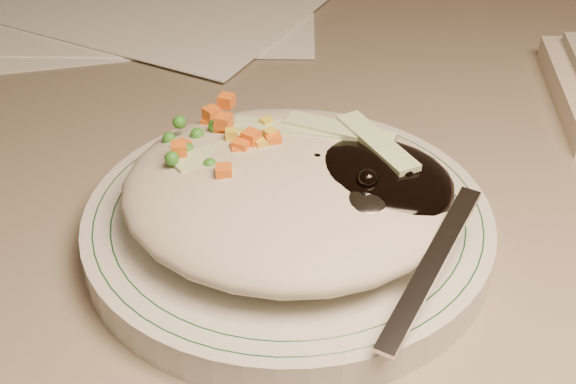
% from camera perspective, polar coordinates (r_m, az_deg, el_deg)
% --- Properties ---
extents(desk, '(1.40, 0.70, 0.74)m').
position_cam_1_polar(desk, '(0.75, 12.76, -8.43)').
color(desk, '#81735D').
rests_on(desk, ground).
extents(plate, '(0.24, 0.24, 0.02)m').
position_cam_1_polar(plate, '(0.48, -0.00, -2.49)').
color(plate, silver).
rests_on(plate, desk).
extents(plate_rim, '(0.23, 0.23, 0.00)m').
position_cam_1_polar(plate_rim, '(0.48, -0.00, -1.55)').
color(plate_rim, '#144723').
rests_on(plate_rim, plate).
extents(meal, '(0.20, 0.19, 0.05)m').
position_cam_1_polar(meal, '(0.46, 0.48, 0.42)').
color(meal, beige).
rests_on(meal, plate).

